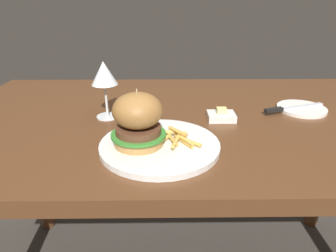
# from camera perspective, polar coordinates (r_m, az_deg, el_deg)

# --- Properties ---
(dining_table) EXTENTS (1.46, 0.82, 0.74)m
(dining_table) POSITION_cam_1_polar(r_m,az_deg,el_deg) (0.95, 4.08, -2.64)
(dining_table) COLOR #56331C
(dining_table) RESTS_ON ground
(main_plate) EXTENTS (0.29, 0.29, 0.01)m
(main_plate) POSITION_cam_1_polar(r_m,az_deg,el_deg) (0.71, -1.58, -3.71)
(main_plate) COLOR white
(main_plate) RESTS_ON dining_table
(burger_sandwich) EXTENTS (0.13, 0.13, 0.13)m
(burger_sandwich) POSITION_cam_1_polar(r_m,az_deg,el_deg) (0.68, -5.75, 1.26)
(burger_sandwich) COLOR #B78447
(burger_sandwich) RESTS_ON main_plate
(fries_pile) EXTENTS (0.12, 0.10, 0.03)m
(fries_pile) POSITION_cam_1_polar(r_m,az_deg,el_deg) (0.71, 1.74, -2.26)
(fries_pile) COLOR gold
(fries_pile) RESTS_ON main_plate
(wine_glass) EXTENTS (0.07, 0.07, 0.17)m
(wine_glass) POSITION_cam_1_polar(r_m,az_deg,el_deg) (0.87, -12.08, 9.43)
(wine_glass) COLOR silver
(wine_glass) RESTS_ON dining_table
(bread_plate) EXTENTS (0.15, 0.15, 0.01)m
(bread_plate) POSITION_cam_1_polar(r_m,az_deg,el_deg) (1.03, 24.09, 3.04)
(bread_plate) COLOR white
(bread_plate) RESTS_ON dining_table
(table_knife) EXTENTS (0.21, 0.08, 0.01)m
(table_knife) POSITION_cam_1_polar(r_m,az_deg,el_deg) (1.00, 22.05, 3.20)
(table_knife) COLOR silver
(table_knife) RESTS_ON bread_plate
(butter_dish) EXTENTS (0.08, 0.06, 0.04)m
(butter_dish) POSITION_cam_1_polar(r_m,az_deg,el_deg) (0.88, 10.10, 1.92)
(butter_dish) COLOR white
(butter_dish) RESTS_ON dining_table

